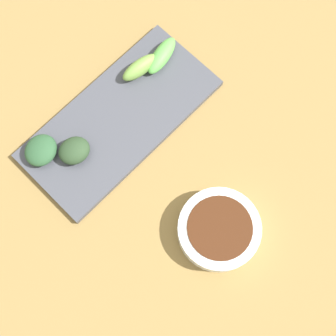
% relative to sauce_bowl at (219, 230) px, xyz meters
% --- Properties ---
extents(tabletop, '(2.10, 2.10, 0.02)m').
position_rel_sauce_bowl_xyz_m(tabletop, '(0.12, -0.02, -0.03)').
color(tabletop, olive).
rests_on(tabletop, ground).
extents(sauce_bowl, '(0.12, 0.12, 0.04)m').
position_rel_sauce_bowl_xyz_m(sauce_bowl, '(0.00, 0.00, 0.00)').
color(sauce_bowl, white).
rests_on(sauce_bowl, tabletop).
extents(serving_plate, '(0.15, 0.32, 0.01)m').
position_rel_sauce_bowl_xyz_m(serving_plate, '(0.23, -0.02, -0.01)').
color(serving_plate, '#484A53').
rests_on(serving_plate, tabletop).
extents(broccoli_stalk_0, '(0.03, 0.07, 0.03)m').
position_rel_sauce_bowl_xyz_m(broccoli_stalk_0, '(0.26, -0.10, 0.01)').
color(broccoli_stalk_0, '#78A647').
rests_on(broccoli_stalk_0, serving_plate).
extents(broccoli_leafy_1, '(0.05, 0.06, 0.03)m').
position_rel_sauce_bowl_xyz_m(broccoli_leafy_1, '(0.24, 0.07, 0.01)').
color(broccoli_leafy_1, '#2D4629').
rests_on(broccoli_leafy_1, serving_plate).
extents(broccoli_stalk_2, '(0.04, 0.08, 0.02)m').
position_rel_sauce_bowl_xyz_m(broccoli_stalk_2, '(0.25, -0.14, 0.00)').
color(broccoli_stalk_2, '#5FB24C').
rests_on(broccoli_stalk_2, serving_plate).
extents(broccoli_leafy_3, '(0.06, 0.06, 0.02)m').
position_rel_sauce_bowl_xyz_m(broccoli_leafy_3, '(0.27, 0.10, 0.01)').
color(broccoli_leafy_3, '#2D5734').
rests_on(broccoli_leafy_3, serving_plate).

